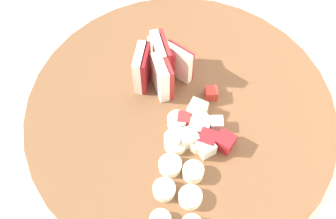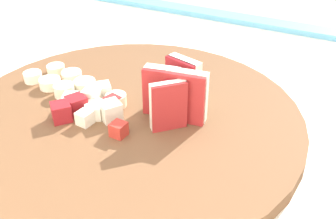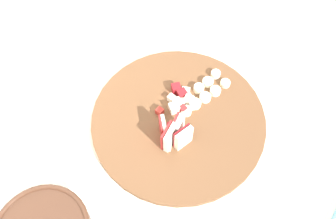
{
  "view_description": "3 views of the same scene",
  "coord_description": "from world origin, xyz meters",
  "px_view_note": "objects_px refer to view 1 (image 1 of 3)",
  "views": [
    {
      "loc": [
        0.39,
        -0.02,
        1.41
      ],
      "look_at": [
        0.13,
        0.0,
        0.97
      ],
      "focal_mm": 44.57,
      "sensor_mm": 36.0,
      "label": 1
    },
    {
      "loc": [
        -0.12,
        0.35,
        1.19
      ],
      "look_at": [
        0.06,
        0.0,
        0.94
      ],
      "focal_mm": 42.1,
      "sensor_mm": 36.0,
      "label": 2
    },
    {
      "loc": [
        -0.21,
        -0.17,
        1.6
      ],
      "look_at": [
        0.1,
        0.05,
        0.96
      ],
      "focal_mm": 34.66,
      "sensor_mm": 36.0,
      "label": 3
    }
  ],
  "objects_px": {
    "banana_slice_rows": "(182,166)",
    "cutting_board": "(180,112)",
    "apple_wedge_fan": "(160,65)",
    "apple_dice_pile": "(201,130)"
  },
  "relations": [
    {
      "from": "apple_dice_pile",
      "to": "banana_slice_rows",
      "type": "height_order",
      "value": "apple_dice_pile"
    },
    {
      "from": "cutting_board",
      "to": "banana_slice_rows",
      "type": "height_order",
      "value": "banana_slice_rows"
    },
    {
      "from": "banana_slice_rows",
      "to": "cutting_board",
      "type": "bearing_deg",
      "value": 174.44
    },
    {
      "from": "apple_wedge_fan",
      "to": "banana_slice_rows",
      "type": "xyz_separation_m",
      "value": [
        0.14,
        0.01,
        -0.02
      ]
    },
    {
      "from": "cutting_board",
      "to": "apple_wedge_fan",
      "type": "height_order",
      "value": "apple_wedge_fan"
    },
    {
      "from": "apple_wedge_fan",
      "to": "cutting_board",
      "type": "bearing_deg",
      "value": 21.63
    },
    {
      "from": "apple_wedge_fan",
      "to": "banana_slice_rows",
      "type": "relative_size",
      "value": 0.51
    },
    {
      "from": "cutting_board",
      "to": "banana_slice_rows",
      "type": "bearing_deg",
      "value": -5.56
    },
    {
      "from": "cutting_board",
      "to": "apple_wedge_fan",
      "type": "relative_size",
      "value": 5.04
    },
    {
      "from": "apple_dice_pile",
      "to": "banana_slice_rows",
      "type": "relative_size",
      "value": 0.63
    }
  ]
}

